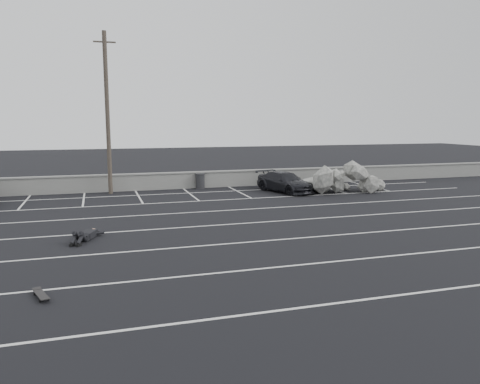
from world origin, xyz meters
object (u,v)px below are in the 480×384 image
object	(u,v)px
trash_bin	(200,181)
person	(88,232)
car_right	(285,182)
utility_pole	(107,113)
skateboard	(41,295)
riprap_pile	(336,185)

from	to	relation	value
trash_bin	person	bearing A→B (deg)	-120.73
car_right	utility_pole	world-z (taller)	utility_pole
skateboard	car_right	bearing A→B (deg)	30.04
utility_pole	skateboard	xyz separation A→B (m)	(-2.19, -16.75, -4.67)
skateboard	riprap_pile	bearing A→B (deg)	21.80
utility_pole	riprap_pile	bearing A→B (deg)	-15.28
person	skateboard	bearing A→B (deg)	-78.53
trash_bin	utility_pole	bearing A→B (deg)	-175.87
person	trash_bin	bearing A→B (deg)	80.73
trash_bin	person	world-z (taller)	trash_bin
car_right	trash_bin	world-z (taller)	car_right
utility_pole	person	xyz separation A→B (m)	(-1.15, -10.87, -4.50)
trash_bin	riprap_pile	size ratio (longest dim) A/B	0.18
car_right	riprap_pile	world-z (taller)	riprap_pile
trash_bin	skateboard	bearing A→B (deg)	-114.28
utility_pole	skateboard	world-z (taller)	utility_pole
car_right	person	bearing A→B (deg)	-160.92
car_right	skateboard	bearing A→B (deg)	-148.36
skateboard	trash_bin	bearing A→B (deg)	46.70
car_right	trash_bin	xyz separation A→B (m)	(-4.66, 2.86, -0.11)
riprap_pile	skateboard	world-z (taller)	riprap_pile
car_right	person	world-z (taller)	car_right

